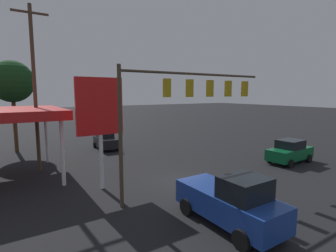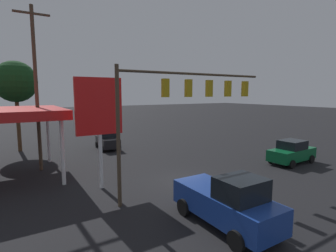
# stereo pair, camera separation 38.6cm
# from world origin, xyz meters

# --- Properties ---
(ground_plane) EXTENTS (200.00, 200.00, 0.00)m
(ground_plane) POSITION_xyz_m (0.00, 0.00, 0.00)
(ground_plane) COLOR black
(traffic_signal_assembly) EXTENTS (9.99, 0.43, 7.20)m
(traffic_signal_assembly) POSITION_xyz_m (0.83, 1.44, 5.60)
(traffic_signal_assembly) COLOR #473828
(traffic_signal_assembly) RESTS_ON ground
(utility_pole) EXTENTS (2.40, 0.26, 12.00)m
(utility_pole) POSITION_xyz_m (7.78, -7.74, 6.29)
(utility_pole) COLOR #473828
(utility_pole) RESTS_ON ground
(price_sign) EXTENTS (2.78, 0.27, 6.72)m
(price_sign) POSITION_xyz_m (5.05, -1.61, 4.79)
(price_sign) COLOR silver
(price_sign) RESTS_ON ground
(hatchback_crossing) EXTENTS (2.17, 3.91, 1.97)m
(hatchback_crossing) POSITION_xyz_m (0.98, -12.50, 0.95)
(hatchback_crossing) COLOR black
(hatchback_crossing) RESTS_ON ground
(sedan_far) EXTENTS (4.48, 2.22, 1.93)m
(sedan_far) POSITION_xyz_m (-10.18, 1.04, 0.95)
(sedan_far) COLOR #0C592D
(sedan_far) RESTS_ON ground
(pickup_parked) EXTENTS (2.27, 5.20, 2.40)m
(pickup_parked) POSITION_xyz_m (1.81, 5.87, 1.11)
(pickup_parked) COLOR navy
(pickup_parked) RESTS_ON ground
(street_tree) EXTENTS (4.01, 4.01, 8.91)m
(street_tree) POSITION_xyz_m (8.85, -16.01, 6.86)
(street_tree) COLOR #4C331E
(street_tree) RESTS_ON ground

